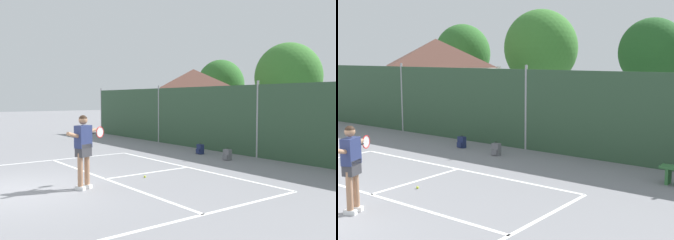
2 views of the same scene
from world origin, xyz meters
TOP-DOWN VIEW (x-y plane):
  - ground_plane at (0.00, 0.00)m, footprint 120.00×120.00m
  - court_markings at (0.00, 0.65)m, footprint 8.30×11.10m
  - chainlink_fence at (0.00, 9.00)m, footprint 26.09×0.09m
  - clubhouse_building at (-8.99, 13.52)m, footprint 6.01×4.61m
  - tennis_player at (0.75, 1.50)m, footprint 0.70×1.31m
  - tennis_ball at (0.53, 3.46)m, footprint 0.07×0.07m
  - backpack_navy at (-1.98, 7.83)m, footprint 0.30×0.26m
  - backpack_grey at (-0.24, 7.60)m, footprint 0.28×0.25m

SIDE VIEW (x-z plane):
  - ground_plane at x=0.00m, z-range 0.00..0.00m
  - court_markings at x=0.00m, z-range 0.00..0.01m
  - tennis_ball at x=0.53m, z-range 0.00..0.07m
  - backpack_navy at x=-1.98m, z-range -0.04..0.42m
  - backpack_grey at x=-0.24m, z-range -0.04..0.42m
  - tennis_player at x=0.75m, z-range 0.18..2.04m
  - chainlink_fence at x=0.00m, z-range -0.07..2.88m
  - clubhouse_building at x=-8.99m, z-range 0.07..4.24m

